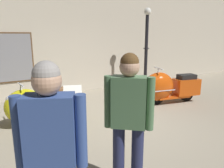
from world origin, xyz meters
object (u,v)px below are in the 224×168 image
scooter_1 (167,87)px  lamppost (146,52)px  info_stanchion (74,120)px  visitor_1 (52,149)px  visitor_0 (129,115)px  scooter_0 (36,105)px

scooter_1 → lamppost: bearing=-90.6°
scooter_1 → lamppost: lamppost is taller
lamppost → info_stanchion: 4.28m
scooter_1 → visitor_1: bearing=46.1°
visitor_0 → visitor_1: visitor_1 is taller
scooter_1 → lamppost: size_ratio=0.64×
visitor_1 → scooter_0: bearing=17.5°
scooter_0 → visitor_1: size_ratio=0.91×
scooter_0 → lamppost: (3.89, 0.98, 0.97)m
scooter_0 → scooter_1: bearing=167.5°
scooter_0 → lamppost: 4.13m
lamppost → visitor_1: lamppost is taller
visitor_0 → visitor_1: size_ratio=1.00×
scooter_1 → scooter_0: bearing=5.9°
scooter_1 → visitor_1: size_ratio=1.03×
scooter_0 → visitor_1: bearing=75.4°
visitor_1 → info_stanchion: visitor_1 is taller
scooter_0 → info_stanchion: (0.40, -1.29, 0.01)m
scooter_1 → visitor_1: 4.88m
scooter_1 → info_stanchion: bearing=27.8°
scooter_1 → info_stanchion: info_stanchion is taller
scooter_0 → visitor_0: visitor_0 is taller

